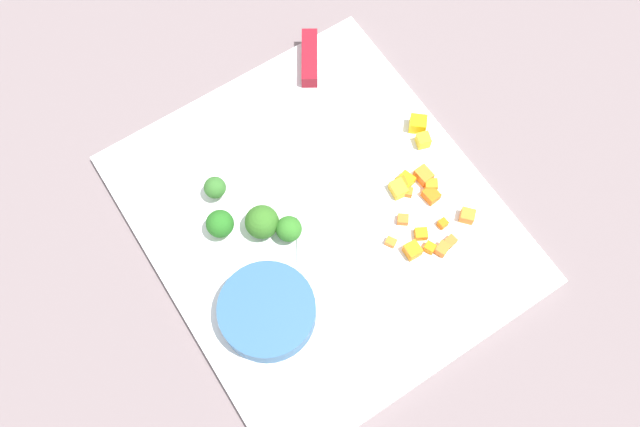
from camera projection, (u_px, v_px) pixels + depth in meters
name	position (u px, v px, depth m)	size (l,w,h in m)	color
ground_plane	(320.00, 221.00, 0.77)	(4.00, 4.00, 0.00)	slate
cutting_board	(320.00, 219.00, 0.76)	(0.42, 0.37, 0.01)	white
prep_bowl	(267.00, 312.00, 0.70)	(0.10, 0.10, 0.03)	#2E5A87
chef_knife	(310.00, 97.00, 0.81)	(0.26, 0.18, 0.02)	silver
carrot_dice_0	(442.00, 249.00, 0.74)	(0.01, 0.01, 0.01)	orange
carrot_dice_1	(450.00, 241.00, 0.74)	(0.01, 0.01, 0.01)	orange
carrot_dice_2	(421.00, 234.00, 0.74)	(0.01, 0.01, 0.01)	orange
carrot_dice_3	(391.00, 242.00, 0.74)	(0.01, 0.01, 0.01)	orange
carrot_dice_4	(467.00, 216.00, 0.75)	(0.01, 0.02, 0.01)	orange
carrot_dice_5	(431.00, 185.00, 0.76)	(0.01, 0.01, 0.01)	orange
carrot_dice_6	(431.00, 195.00, 0.76)	(0.02, 0.01, 0.01)	orange
carrot_dice_7	(403.00, 220.00, 0.75)	(0.01, 0.01, 0.01)	orange
carrot_dice_8	(424.00, 175.00, 0.77)	(0.02, 0.02, 0.01)	orange
carrot_dice_9	(408.00, 192.00, 0.76)	(0.01, 0.01, 0.01)	orange
carrot_dice_10	(401.00, 183.00, 0.76)	(0.01, 0.01, 0.01)	orange
carrot_dice_11	(443.00, 224.00, 0.75)	(0.01, 0.01, 0.01)	orange
carrot_dice_12	(430.00, 248.00, 0.74)	(0.01, 0.01, 0.01)	orange
carrot_dice_13	(412.00, 250.00, 0.73)	(0.02, 0.02, 0.02)	orange
pepper_dice_0	(418.00, 124.00, 0.79)	(0.02, 0.02, 0.02)	yellow
pepper_dice_1	(398.00, 189.00, 0.76)	(0.02, 0.02, 0.01)	yellow
pepper_dice_2	(406.00, 180.00, 0.77)	(0.02, 0.02, 0.01)	yellow
pepper_dice_3	(423.00, 140.00, 0.78)	(0.01, 0.01, 0.02)	yellow
broccoli_floret_0	(262.00, 222.00, 0.73)	(0.04, 0.04, 0.04)	#82AB5B
broccoli_floret_1	(220.00, 224.00, 0.73)	(0.03, 0.03, 0.04)	#98C055
broccoli_floret_2	(215.00, 188.00, 0.75)	(0.03, 0.03, 0.03)	#80AF6C
broccoli_floret_3	(291.00, 232.00, 0.73)	(0.03, 0.03, 0.03)	#94B968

